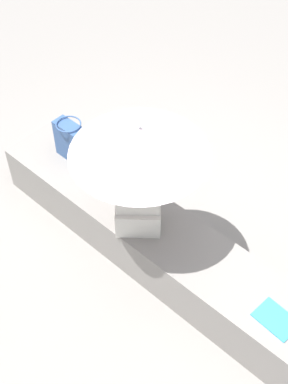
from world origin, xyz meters
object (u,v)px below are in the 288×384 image
object	(u,v)px
handbag_black	(71,141)
parasol	(140,141)
magazine	(276,319)
person_seated	(138,190)

from	to	relation	value
handbag_black	parasol	bearing A→B (deg)	-10.83
parasol	magazine	world-z (taller)	parasol
parasol	handbag_black	bearing A→B (deg)	169.17
person_seated	handbag_black	world-z (taller)	person_seated
person_seated	handbag_black	bearing A→B (deg)	170.00
parasol	person_seated	bearing A→B (deg)	152.75
person_seated	parasol	world-z (taller)	parasol
parasol	magazine	bearing A→B (deg)	2.10
parasol	handbag_black	world-z (taller)	parasol
person_seated	parasol	bearing A→B (deg)	-27.25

